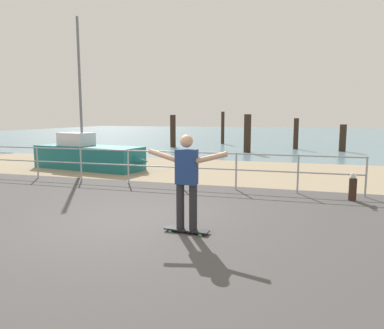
# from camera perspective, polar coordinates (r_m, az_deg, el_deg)

# --- Properties ---
(ground_plane) EXTENTS (24.00, 10.00, 0.04)m
(ground_plane) POSITION_cam_1_polar(r_m,az_deg,el_deg) (6.24, -13.37, -11.62)
(ground_plane) COLOR #474444
(ground_plane) RESTS_ON ground
(beach_strip) EXTENTS (24.00, 6.00, 0.04)m
(beach_strip) POSITION_cam_1_polar(r_m,az_deg,el_deg) (13.58, 3.60, -0.94)
(beach_strip) COLOR tan
(beach_strip) RESTS_ON ground
(sea_surface) EXTENTS (72.00, 50.00, 0.04)m
(sea_surface) POSITION_cam_1_polar(r_m,az_deg,el_deg) (41.25, 12.34, 4.72)
(sea_surface) COLOR slate
(sea_surface) RESTS_ON ground
(railing_fence) EXTENTS (11.52, 0.05, 1.05)m
(railing_fence) POSITION_cam_1_polar(r_m,az_deg,el_deg) (10.59, -6.17, 0.38)
(railing_fence) COLOR #9EA0A5
(railing_fence) RESTS_ON ground
(sailboat) EXTENTS (5.06, 2.15, 5.72)m
(sailboat) POSITION_cam_1_polar(r_m,az_deg,el_deg) (14.30, -15.70, 1.35)
(sailboat) COLOR #19666B
(sailboat) RESTS_ON ground
(skateboard) EXTENTS (0.81, 0.27, 0.08)m
(skateboard) POSITION_cam_1_polar(r_m,az_deg,el_deg) (6.36, -0.85, -10.38)
(skateboard) COLOR black
(skateboard) RESTS_ON ground
(skateboarder) EXTENTS (1.45, 0.23, 1.65)m
(skateboarder) POSITION_cam_1_polar(r_m,az_deg,el_deg) (6.13, -0.87, -1.92)
(skateboarder) COLOR #26262B
(skateboarder) RESTS_ON skateboard
(bollard_short) EXTENTS (0.18, 0.18, 0.55)m
(bollard_short) POSITION_cam_1_polar(r_m,az_deg,el_deg) (9.48, 24.24, -3.71)
(bollard_short) COLOR #332319
(bollard_short) RESTS_ON ground
(seagull) EXTENTS (0.21, 0.48, 0.18)m
(seagull) POSITION_cam_1_polar(r_m,az_deg,el_deg) (9.40, 24.35, -1.61)
(seagull) COLOR white
(seagull) RESTS_ON bollard_short
(groyne_post_0) EXTENTS (0.37, 0.37, 2.12)m
(groyne_post_0) POSITION_cam_1_polar(r_m,az_deg,el_deg) (23.66, -3.06, 5.34)
(groyne_post_0) COLOR #332319
(groyne_post_0) RESTS_ON ground
(groyne_post_1) EXTENTS (0.24, 0.24, 2.37)m
(groyne_post_1) POSITION_cam_1_polar(r_m,az_deg,el_deg) (26.44, 4.92, 5.84)
(groyne_post_1) COLOR #332319
(groyne_post_1) RESTS_ON ground
(groyne_post_2) EXTENTS (0.40, 0.40, 2.15)m
(groyne_post_2) POSITION_cam_1_polar(r_m,az_deg,el_deg) (20.28, 8.83, 4.90)
(groyne_post_2) COLOR #332319
(groyne_post_2) RESTS_ON ground
(groyne_post_3) EXTENTS (0.30, 0.30, 1.92)m
(groyne_post_3) POSITION_cam_1_polar(r_m,az_deg,el_deg) (22.98, 16.25, 4.72)
(groyne_post_3) COLOR #332319
(groyne_post_3) RESTS_ON ground
(groyne_post_4) EXTENTS (0.38, 0.38, 1.57)m
(groyne_post_4) POSITION_cam_1_polar(r_m,az_deg,el_deg) (22.34, 22.90, 3.90)
(groyne_post_4) COLOR #332319
(groyne_post_4) RESTS_ON ground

